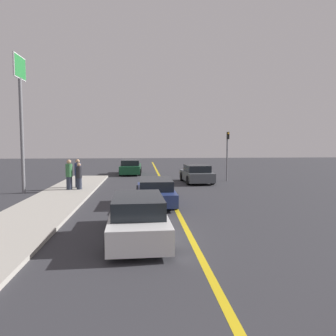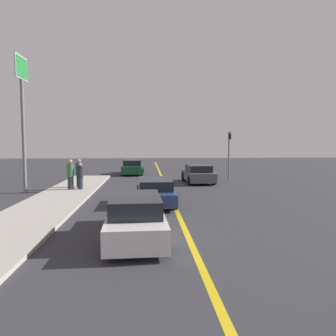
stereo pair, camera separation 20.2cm
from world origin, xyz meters
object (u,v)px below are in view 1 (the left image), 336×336
(car_ahead_center, at_px, (138,217))
(car_parked_left_lot, at_px, (197,174))
(car_oncoming_far, at_px, (131,167))
(pedestrian_by_sign, at_px, (78,173))
(roadside_sign, at_px, (20,94))
(pedestrian_far_standing, at_px, (79,176))
(traffic_light, at_px, (227,151))
(pedestrian_mid_group, at_px, (69,175))
(car_far_distant, at_px, (155,191))

(car_ahead_center, height_order, car_parked_left_lot, car_ahead_center)
(car_parked_left_lot, relative_size, car_oncoming_far, 0.92)
(car_oncoming_far, height_order, pedestrian_by_sign, pedestrian_by_sign)
(car_ahead_center, distance_m, roadside_sign, 12.80)
(car_parked_left_lot, distance_m, roadside_sign, 12.86)
(pedestrian_far_standing, height_order, traffic_light, traffic_light)
(traffic_light, bearing_deg, pedestrian_mid_group, -157.08)
(car_far_distant, bearing_deg, car_oncoming_far, 95.95)
(car_ahead_center, xyz_separation_m, pedestrian_far_standing, (-3.69, 9.98, 0.29))
(pedestrian_far_standing, distance_m, roadside_sign, 5.80)
(pedestrian_far_standing, xyz_separation_m, traffic_light, (10.39, 4.55, 1.39))
(pedestrian_mid_group, height_order, pedestrian_far_standing, pedestrian_mid_group)
(traffic_light, relative_size, roadside_sign, 0.47)
(car_ahead_center, bearing_deg, roadside_sign, 123.67)
(pedestrian_far_standing, xyz_separation_m, pedestrian_by_sign, (-0.24, 0.86, 0.09))
(car_oncoming_far, bearing_deg, car_parked_left_lot, -51.59)
(car_ahead_center, height_order, roadside_sign, roadside_sign)
(car_ahead_center, xyz_separation_m, pedestrian_mid_group, (-4.27, 9.89, 0.39))
(car_ahead_center, xyz_separation_m, car_parked_left_lot, (4.18, 13.70, -0.01))
(car_parked_left_lot, height_order, car_oncoming_far, car_oncoming_far)
(pedestrian_by_sign, bearing_deg, pedestrian_far_standing, -74.50)
(car_parked_left_lot, bearing_deg, traffic_light, 14.84)
(pedestrian_by_sign, bearing_deg, car_parked_left_lot, 19.44)
(pedestrian_mid_group, xyz_separation_m, traffic_light, (10.97, 4.64, 1.29))
(pedestrian_mid_group, relative_size, roadside_sign, 0.23)
(car_ahead_center, relative_size, car_parked_left_lot, 1.14)
(car_parked_left_lot, height_order, pedestrian_mid_group, pedestrian_mid_group)
(car_far_distant, distance_m, car_parked_left_lot, 8.70)
(traffic_light, height_order, roadside_sign, roadside_sign)
(car_ahead_center, distance_m, pedestrian_by_sign, 11.54)
(car_oncoming_far, height_order, pedestrian_mid_group, pedestrian_mid_group)
(pedestrian_far_standing, bearing_deg, pedestrian_mid_group, -171.32)
(car_ahead_center, bearing_deg, car_oncoming_far, 90.58)
(car_far_distant, height_order, car_oncoming_far, car_oncoming_far)
(car_parked_left_lot, distance_m, car_oncoming_far, 8.39)
(car_ahead_center, bearing_deg, pedestrian_by_sign, 107.95)
(car_far_distant, xyz_separation_m, car_parked_left_lot, (3.39, 8.02, 0.03))
(car_oncoming_far, distance_m, traffic_light, 9.75)
(car_ahead_center, relative_size, car_far_distant, 1.00)
(pedestrian_mid_group, bearing_deg, pedestrian_by_sign, 70.76)
(pedestrian_mid_group, height_order, roadside_sign, roadside_sign)
(car_ahead_center, distance_m, traffic_light, 16.08)
(pedestrian_mid_group, bearing_deg, roadside_sign, -171.78)
(car_ahead_center, distance_m, pedestrian_far_standing, 10.64)
(car_parked_left_lot, bearing_deg, car_far_distant, -116.10)
(pedestrian_by_sign, bearing_deg, traffic_light, 19.11)
(car_far_distant, height_order, roadside_sign, roadside_sign)
(car_far_distant, xyz_separation_m, pedestrian_mid_group, (-5.05, 4.20, 0.43))
(car_far_distant, xyz_separation_m, traffic_light, (5.91, 8.84, 1.72))
(car_oncoming_far, relative_size, roadside_sign, 0.58)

